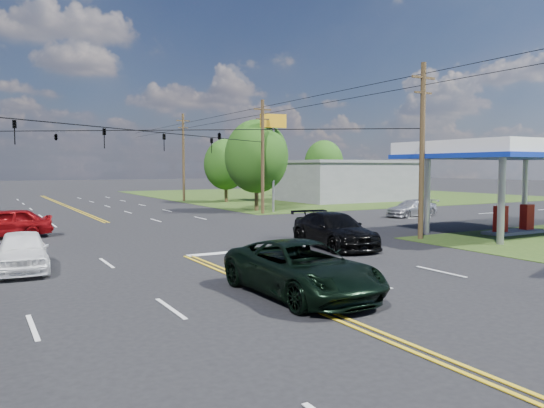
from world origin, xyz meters
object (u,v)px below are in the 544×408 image
suv_black (334,230)px  tree_right_b (226,164)px  tree_far_r (324,163)px  pole_se (422,149)px  pole_right_far (183,156)px  pickup_white (22,251)px  pole_ne (263,155)px  tree_right_a (256,156)px  retail_ne (345,182)px  gas_canopy (516,154)px  pickup_dkgreen (302,269)px

suv_black → tree_right_b: bearing=80.7°
tree_right_b → tree_far_r: bearing=18.9°
pole_se → tree_far_r: 44.30m
pole_right_far → tree_far_r: size_ratio=1.31×
tree_far_r → suv_black: size_ratio=1.31×
pickup_white → pole_right_far: bearing=65.8°
pole_ne → pole_right_far: size_ratio=0.95×
pole_ne → tree_right_a: (1.00, 3.00, -0.05)m
tree_far_r → pickup_white: tree_far_r is taller
retail_ne → gas_canopy: gas_canopy is taller
pole_se → suv_black: bearing=-179.8°
pickup_white → gas_canopy: bearing=0.1°
suv_black → pickup_white: size_ratio=1.29×
tree_right_a → pickup_white: 29.08m
pole_se → pickup_dkgreen: (-12.50, -7.49, -4.08)m
pole_se → pole_ne: bearing=90.0°
pole_ne → suv_black: (-5.81, -18.02, -4.07)m
pickup_dkgreen → retail_ne: bearing=50.3°
pickup_dkgreen → suv_black: bearing=47.4°
tree_right_b → tree_far_r: size_ratio=0.93×
gas_canopy → pole_se: (-6.50, 1.00, 0.20)m
gas_canopy → pickup_dkgreen: gas_canopy is taller
tree_far_r → pickup_dkgreen: size_ratio=1.27×
pole_se → suv_black: pole_se is taller
gas_canopy → tree_far_r: 42.55m
pole_se → tree_right_a: 21.02m
pole_right_far → gas_canopy: bearing=-80.3°
tree_right_a → pickup_dkgreen: bearing=-115.4°
pole_ne → tree_right_a: bearing=71.6°
pole_ne → tree_far_r: pole_ne is taller
retail_ne → pickup_white: (-36.61, -28.10, -1.43)m
tree_right_b → pickup_white: 39.71m
gas_canopy → pickup_white: (-26.11, 1.90, -3.94)m
retail_ne → pole_right_far: 19.02m
tree_right_a → pickup_dkgreen: size_ratio=1.36×
retail_ne → tree_right_a: (-16.00, -8.00, 2.67)m
pole_right_far → tree_right_a: size_ratio=1.22×
pole_ne → tree_right_a: size_ratio=1.16×
tree_far_r → suv_black: 47.49m
tree_far_r → retail_ne: bearing=-111.8°
gas_canopy → tree_right_a: size_ratio=1.49×
gas_canopy → pickup_white: size_ratio=2.70×
retail_ne → pole_se: bearing=-120.4°
tree_right_b → suv_black: (-9.31, -33.02, -3.37)m
gas_canopy → pickup_white: 26.48m
gas_canopy → pole_ne: size_ratio=1.28×
pickup_dkgreen → pole_right_far: bearing=73.6°
pole_se → pickup_dkgreen: size_ratio=1.58×
gas_canopy → tree_right_a: 22.68m
suv_black → pickup_dkgreen: bearing=-125.4°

